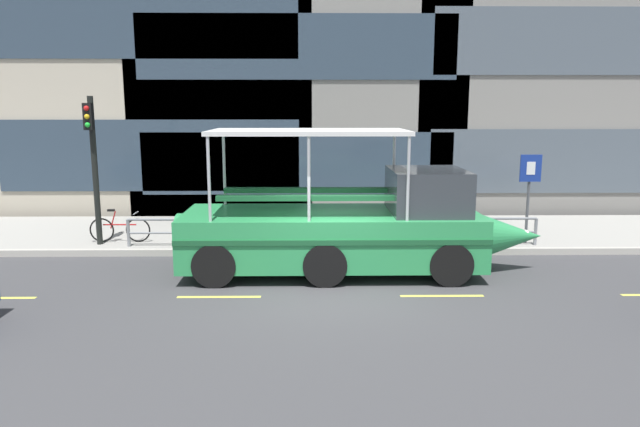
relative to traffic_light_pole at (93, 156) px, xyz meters
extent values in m
plane|color=#3D3D3F|center=(6.42, -3.69, -2.68)|extent=(120.00, 120.00, 0.00)
cube|color=#99968E|center=(6.42, 1.91, -2.59)|extent=(32.00, 4.80, 0.18)
cube|color=#B2ADA3|center=(6.42, -0.58, -2.59)|extent=(32.00, 0.18, 0.18)
cube|color=#DBD64C|center=(4.02, -4.14, -2.68)|extent=(1.80, 0.12, 0.01)
cube|color=#DBD64C|center=(8.82, -4.14, -2.68)|extent=(1.80, 0.12, 0.01)
cube|color=#2D3D4C|center=(0.23, 4.68, -0.37)|extent=(10.68, 0.06, 2.54)
cube|color=#2D3D4C|center=(0.23, 4.68, 4.24)|extent=(10.68, 0.06, 2.54)
cube|color=#2D3D4C|center=(5.52, 4.68, -0.66)|extent=(11.15, 0.06, 2.22)
cube|color=#2D3D4C|center=(5.52, 4.68, 3.38)|extent=(11.15, 0.06, 2.22)
cube|color=#4C5660|center=(15.53, 4.68, -0.59)|extent=(10.53, 0.06, 2.30)
cube|color=#4C5660|center=(15.53, 4.68, 3.58)|extent=(10.53, 0.06, 2.30)
cylinder|color=gray|center=(6.61, -0.24, -1.74)|extent=(11.39, 0.07, 0.07)
cylinder|color=gray|center=(6.61, -0.24, -2.12)|extent=(11.39, 0.06, 0.06)
cylinder|color=gray|center=(0.92, -0.24, -2.12)|extent=(0.09, 0.09, 0.76)
cylinder|color=gray|center=(2.54, -0.24, -2.12)|extent=(0.09, 0.09, 0.76)
cylinder|color=gray|center=(4.17, -0.24, -2.12)|extent=(0.09, 0.09, 0.76)
cylinder|color=gray|center=(5.80, -0.24, -2.12)|extent=(0.09, 0.09, 0.76)
cylinder|color=gray|center=(7.42, -0.24, -2.12)|extent=(0.09, 0.09, 0.76)
cylinder|color=gray|center=(9.05, -0.24, -2.12)|extent=(0.09, 0.09, 0.76)
cylinder|color=gray|center=(10.68, -0.24, -2.12)|extent=(0.09, 0.09, 0.76)
cylinder|color=gray|center=(12.30, -0.24, -2.12)|extent=(0.09, 0.09, 0.76)
cylinder|color=black|center=(0.00, 0.06, -0.44)|extent=(0.16, 0.16, 4.13)
cube|color=black|center=(0.00, -0.14, 1.08)|extent=(0.24, 0.20, 0.72)
sphere|color=red|center=(0.00, -0.25, 1.30)|extent=(0.14, 0.14, 0.14)
sphere|color=gold|center=(0.00, -0.25, 1.08)|extent=(0.14, 0.14, 0.14)
sphere|color=green|center=(0.00, -0.25, 0.86)|extent=(0.14, 0.14, 0.14)
cylinder|color=#4C4F54|center=(12.16, 0.09, -1.25)|extent=(0.08, 0.08, 2.50)
cube|color=navy|center=(12.16, 0.04, -0.36)|extent=(0.60, 0.04, 0.76)
cube|color=white|center=(12.16, 0.02, -0.36)|extent=(0.24, 0.01, 0.36)
torus|color=black|center=(1.02, 0.31, -2.15)|extent=(0.70, 0.04, 0.70)
torus|color=black|center=(-0.02, 0.31, -2.15)|extent=(0.70, 0.04, 0.70)
cylinder|color=#B21919|center=(0.50, 0.31, -1.99)|extent=(0.95, 0.04, 0.04)
cylinder|color=#B21919|center=(0.32, 0.31, -1.85)|extent=(0.19, 0.04, 0.51)
cube|color=black|center=(0.28, 0.31, -1.57)|extent=(0.20, 0.08, 0.06)
cylinder|color=#A5A5AA|center=(0.98, 0.31, -1.65)|extent=(0.03, 0.46, 0.03)
cube|color=#2D9351|center=(6.49, -2.21, -1.79)|extent=(7.14, 2.59, 1.22)
cone|color=#2D9351|center=(10.86, -2.21, -1.79)|extent=(1.61, 1.16, 1.16)
cylinder|color=#2D9351|center=(2.92, -2.21, -1.79)|extent=(0.36, 1.16, 1.16)
cube|color=#19512C|center=(6.49, -3.53, -1.64)|extent=(7.14, 0.04, 0.12)
sphere|color=white|center=(11.26, -2.21, -1.74)|extent=(0.22, 0.22, 0.22)
cube|color=#33383D|center=(8.81, -2.21, -0.66)|extent=(1.78, 2.17, 1.04)
cube|color=silver|center=(5.95, -2.21, 0.75)|extent=(4.64, 2.38, 0.10)
cylinder|color=#B2B2B7|center=(8.15, -1.07, -0.24)|extent=(0.07, 0.07, 1.88)
cylinder|color=#B2B2B7|center=(8.15, -3.35, -0.24)|extent=(0.07, 0.07, 1.88)
cylinder|color=#B2B2B7|center=(5.95, -1.07, -0.24)|extent=(0.07, 0.07, 1.88)
cylinder|color=#B2B2B7|center=(5.95, -3.35, -0.24)|extent=(0.07, 0.07, 1.88)
cylinder|color=#B2B2B7|center=(3.75, -1.07, -0.24)|extent=(0.07, 0.07, 1.88)
cylinder|color=#B2B2B7|center=(3.75, -3.35, -0.24)|extent=(0.07, 0.07, 1.88)
cube|color=#19512C|center=(5.95, -1.59, -0.73)|extent=(4.27, 0.28, 0.12)
cube|color=#19512C|center=(5.95, -2.83, -0.73)|extent=(4.27, 0.28, 0.12)
cylinder|color=black|center=(9.17, -1.02, -2.18)|extent=(1.00, 0.28, 1.00)
cylinder|color=black|center=(9.17, -3.40, -2.18)|extent=(1.00, 0.28, 1.00)
cylinder|color=black|center=(6.31, -1.02, -2.18)|extent=(1.00, 0.28, 1.00)
cylinder|color=black|center=(6.31, -3.40, -2.18)|extent=(1.00, 0.28, 1.00)
cylinder|color=black|center=(3.81, -1.02, -2.18)|extent=(1.00, 0.28, 1.00)
cylinder|color=black|center=(3.81, -3.40, -2.18)|extent=(1.00, 0.28, 1.00)
cylinder|color=#1E2338|center=(9.72, 1.23, -2.09)|extent=(0.10, 0.10, 0.81)
cylinder|color=#1E2338|center=(9.67, 1.38, -2.09)|extent=(0.10, 0.10, 0.81)
cube|color=navy|center=(9.70, 1.31, -1.40)|extent=(0.27, 0.35, 0.58)
cylinder|color=navy|center=(9.77, 1.12, -1.43)|extent=(0.07, 0.07, 0.52)
cylinder|color=navy|center=(9.63, 1.49, -1.43)|extent=(0.07, 0.07, 0.52)
sphere|color=tan|center=(9.70, 1.31, -0.98)|extent=(0.22, 0.22, 0.22)
camera|label=1|loc=(6.02, -16.08, 1.33)|focal=32.61mm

